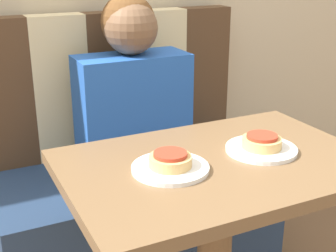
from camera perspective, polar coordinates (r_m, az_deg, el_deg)
booth_seat at (r=2.00m, az=-3.93°, el=-11.21°), size 1.10×0.57×0.48m
booth_backrest at (r=2.00m, az=-6.87°, el=5.29°), size 1.10×0.10×0.59m
dining_table at (r=1.33m, az=5.88°, el=-9.42°), size 0.83×0.56×0.76m
person at (r=1.78m, az=-4.41°, el=4.69°), size 0.42×0.22×0.67m
plate_left at (r=1.21m, az=0.30°, el=-5.17°), size 0.20×0.20×0.01m
plate_right at (r=1.35m, az=11.32°, el=-2.81°), size 0.20×0.20×0.01m
pizza_left at (r=1.20m, az=0.30°, el=-4.16°), size 0.11×0.11×0.04m
pizza_right at (r=1.34m, az=11.39°, el=-1.89°), size 0.11×0.11×0.04m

